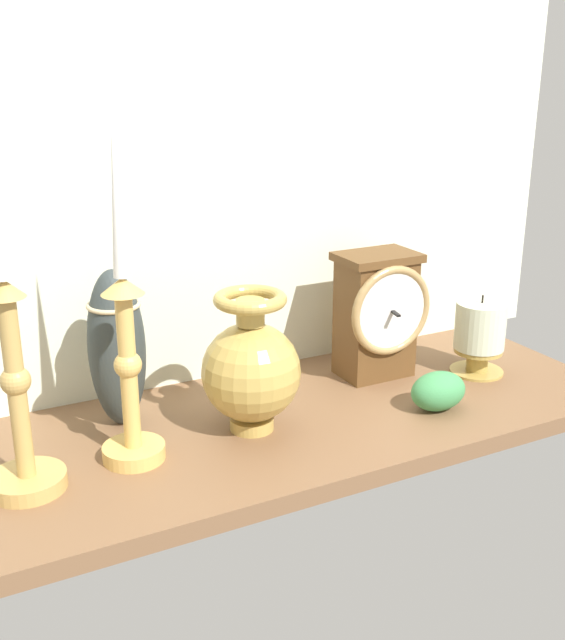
% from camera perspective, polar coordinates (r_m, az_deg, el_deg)
% --- Properties ---
extents(ground_plane, '(1.00, 0.36, 0.02)m').
position_cam_1_polar(ground_plane, '(1.06, -0.37, -7.90)').
color(ground_plane, brown).
extents(back_wall, '(1.20, 0.02, 0.65)m').
position_cam_1_polar(back_wall, '(1.12, -4.83, 11.70)').
color(back_wall, silver).
rests_on(back_wall, ground_plane).
extents(mantel_clock, '(0.14, 0.11, 0.19)m').
position_cam_1_polar(mantel_clock, '(1.16, 7.12, 0.48)').
color(mantel_clock, brown).
rests_on(mantel_clock, ground_plane).
extents(candlestick_tall_left, '(0.08, 0.08, 0.40)m').
position_cam_1_polar(candlestick_tall_left, '(0.91, -11.51, -2.75)').
color(candlestick_tall_left, '#DAAF59').
rests_on(candlestick_tall_left, ground_plane).
extents(candlestick_tall_center, '(0.09, 0.09, 0.45)m').
position_cam_1_polar(candlestick_tall_center, '(0.87, -19.48, -2.84)').
color(candlestick_tall_center, tan).
rests_on(candlestick_tall_center, ground_plane).
extents(brass_vase_bulbous, '(0.13, 0.13, 0.19)m').
position_cam_1_polar(brass_vase_bulbous, '(0.99, -2.36, -3.60)').
color(brass_vase_bulbous, tan).
rests_on(brass_vase_bulbous, ground_plane).
extents(pillar_candle_front, '(0.08, 0.08, 0.13)m').
position_cam_1_polar(pillar_candle_front, '(1.21, 14.61, -1.06)').
color(pillar_candle_front, '#B29547').
rests_on(pillar_candle_front, ground_plane).
extents(tall_ceramic_vase, '(0.07, 0.07, 0.21)m').
position_cam_1_polar(tall_ceramic_vase, '(1.02, -12.27, -2.03)').
color(tall_ceramic_vase, '#303838').
rests_on(tall_ceramic_vase, ground_plane).
extents(ivy_sprig, '(0.08, 0.06, 0.05)m').
position_cam_1_polar(ivy_sprig, '(1.09, 11.55, -5.22)').
color(ivy_sprig, '#408D50').
rests_on(ivy_sprig, ground_plane).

